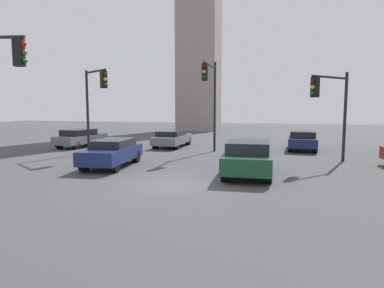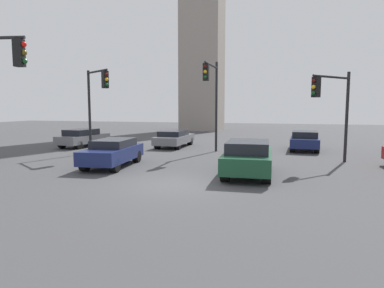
{
  "view_description": "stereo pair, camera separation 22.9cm",
  "coord_description": "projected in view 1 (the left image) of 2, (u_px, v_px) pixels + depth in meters",
  "views": [
    {
      "loc": [
        3.93,
        -12.12,
        2.96
      ],
      "look_at": [
        0.0,
        2.8,
        1.28
      ],
      "focal_mm": 31.48,
      "sensor_mm": 36.0,
      "label": 1
    },
    {
      "loc": [
        4.15,
        -12.06,
        2.96
      ],
      "look_at": [
        0.0,
        2.8,
        1.28
      ],
      "focal_mm": 31.48,
      "sensor_mm": 36.0,
      "label": 2
    }
  ],
  "objects": [
    {
      "name": "car_3",
      "position": [
        248.0,
        157.0,
        14.76
      ],
      "size": [
        2.19,
        4.74,
        1.52
      ],
      "rotation": [
        0.0,
        0.0,
        1.62
      ],
      "color": "#19472D",
      "rests_on": "ground_plane"
    },
    {
      "name": "car_1",
      "position": [
        172.0,
        138.0,
        25.31
      ],
      "size": [
        1.87,
        4.63,
        1.24
      ],
      "rotation": [
        0.0,
        0.0,
        1.57
      ],
      "color": "slate",
      "rests_on": "ground_plane"
    },
    {
      "name": "traffic_light_1",
      "position": [
        210.0,
        89.0,
        21.08
      ],
      "size": [
        0.33,
        3.22,
        5.95
      ],
      "rotation": [
        0.0,
        0.0,
        -1.59
      ],
      "color": "black",
      "rests_on": "ground_plane"
    },
    {
      "name": "traffic_light_3",
      "position": [
        95.0,
        94.0,
        20.46
      ],
      "size": [
        2.25,
        1.57,
        5.29
      ],
      "rotation": [
        0.0,
        0.0,
        -0.59
      ],
      "color": "black",
      "rests_on": "ground_plane"
    },
    {
      "name": "traffic_light_0",
      "position": [
        330.0,
        99.0,
        17.37
      ],
      "size": [
        2.09,
        2.4,
        4.85
      ],
      "rotation": [
        0.0,
        0.0,
        -2.28
      ],
      "color": "black",
      "rests_on": "ground_plane"
    },
    {
      "name": "car_0",
      "position": [
        80.0,
        137.0,
        25.35
      ],
      "size": [
        2.17,
        4.51,
        1.34
      ],
      "rotation": [
        0.0,
        0.0,
        1.48
      ],
      "color": "slate",
      "rests_on": "ground_plane"
    },
    {
      "name": "ground_plane",
      "position": [
        174.0,
        185.0,
        12.97
      ],
      "size": [
        103.58,
        103.58,
        0.0
      ],
      "primitive_type": "plane",
      "color": "#424244"
    },
    {
      "name": "car_7",
      "position": [
        112.0,
        152.0,
        16.89
      ],
      "size": [
        2.19,
        4.47,
        1.36
      ],
      "rotation": [
        0.0,
        0.0,
        -1.48
      ],
      "color": "navy",
      "rests_on": "ground_plane"
    },
    {
      "name": "car_2",
      "position": [
        303.0,
        140.0,
        23.35
      ],
      "size": [
        2.03,
        4.18,
        1.35
      ],
      "rotation": [
        0.0,
        0.0,
        1.52
      ],
      "color": "navy",
      "rests_on": "ground_plane"
    }
  ]
}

